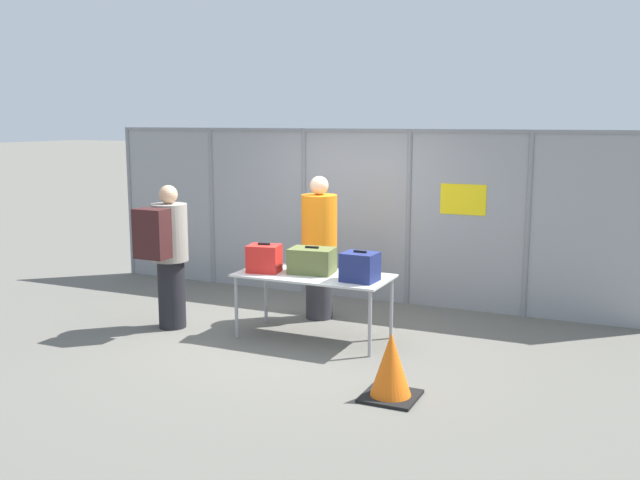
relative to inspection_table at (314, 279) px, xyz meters
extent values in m
plane|color=#605E56|center=(-0.28, 0.09, -0.70)|extent=(120.00, 120.00, 0.00)
cylinder|color=gray|center=(-4.19, 1.96, 0.49)|extent=(0.07, 0.07, 2.39)
cylinder|color=gray|center=(-2.63, 1.96, 0.49)|extent=(0.07, 0.07, 2.39)
cylinder|color=gray|center=(-1.06, 1.96, 0.49)|extent=(0.07, 0.07, 2.39)
cylinder|color=gray|center=(0.51, 1.96, 0.49)|extent=(0.07, 0.07, 2.39)
cylinder|color=gray|center=(2.08, 1.96, 0.49)|extent=(0.07, 0.07, 2.39)
cube|color=gray|center=(-0.28, 1.96, 0.49)|extent=(7.84, 0.01, 2.39)
cube|color=gray|center=(-0.28, 1.96, 1.66)|extent=(7.84, 0.04, 0.04)
cube|color=yellow|center=(1.24, 1.95, 0.78)|extent=(0.60, 0.01, 0.40)
cube|color=silver|center=(0.00, 0.00, 0.04)|extent=(1.77, 0.83, 0.02)
cylinder|color=#99999E|center=(-0.82, -0.35, -0.33)|extent=(0.04, 0.04, 0.73)
cylinder|color=#99999E|center=(0.82, -0.35, -0.33)|extent=(0.04, 0.04, 0.73)
cylinder|color=#99999E|center=(-0.82, 0.35, -0.33)|extent=(0.04, 0.04, 0.73)
cylinder|color=#99999E|center=(0.82, 0.35, -0.33)|extent=(0.04, 0.04, 0.73)
cube|color=red|center=(-0.58, -0.11, 0.21)|extent=(0.41, 0.35, 0.32)
cube|color=black|center=(-0.58, -0.11, 0.38)|extent=(0.15, 0.05, 0.02)
cube|color=#566033|center=(-0.05, 0.06, 0.20)|extent=(0.54, 0.41, 0.29)
cube|color=black|center=(-0.05, 0.06, 0.36)|extent=(0.16, 0.04, 0.02)
cube|color=navy|center=(0.61, -0.10, 0.21)|extent=(0.39, 0.33, 0.32)
cube|color=black|center=(0.61, -0.10, 0.39)|extent=(0.15, 0.03, 0.02)
cylinder|color=black|center=(-1.76, -0.31, -0.29)|extent=(0.33, 0.33, 0.83)
cylinder|color=gray|center=(-1.76, -0.31, 0.47)|extent=(0.43, 0.43, 0.69)
sphere|color=tan|center=(-1.76, -0.31, 0.93)|extent=(0.22, 0.22, 0.22)
cube|color=#381919|center=(-1.76, -0.65, 0.51)|extent=(0.39, 0.24, 0.58)
cylinder|color=#2D2D33|center=(-0.30, 0.81, -0.27)|extent=(0.34, 0.34, 0.86)
cylinder|color=orange|center=(-0.30, 0.81, 0.52)|extent=(0.45, 0.45, 0.72)
sphere|color=beige|center=(-0.30, 0.81, 1.00)|extent=(0.23, 0.23, 0.23)
cube|color=white|center=(2.30, 3.89, -0.26)|extent=(2.90, 1.40, 0.51)
sphere|color=black|center=(1.80, 3.13, -0.37)|extent=(0.66, 0.66, 0.66)
sphere|color=black|center=(1.80, 4.66, -0.37)|extent=(0.66, 0.66, 0.66)
cylinder|color=#59595B|center=(0.35, 3.89, -0.47)|extent=(1.01, 0.06, 0.06)
cube|color=black|center=(1.40, -1.34, -0.69)|extent=(0.50, 0.50, 0.03)
cone|color=orange|center=(1.40, -1.34, -0.39)|extent=(0.40, 0.40, 0.62)
camera|label=1|loc=(3.37, -7.23, 1.81)|focal=40.00mm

